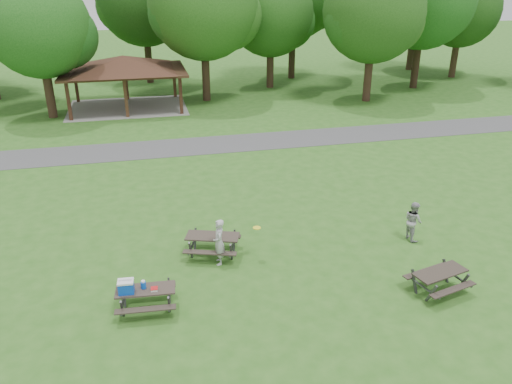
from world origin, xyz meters
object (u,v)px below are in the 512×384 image
object	(u,v)px
picnic_table_middle	(213,240)
frisbee_thrower	(219,242)
picnic_table_near	(140,291)
frisbee_catcher	(413,221)

from	to	relation	value
picnic_table_middle	frisbee_thrower	size ratio (longest dim) A/B	1.35
picnic_table_near	picnic_table_middle	world-z (taller)	picnic_table_near
picnic_table_near	frisbee_thrower	xyz separation A→B (m)	(2.68, 2.07, 0.13)
frisbee_thrower	picnic_table_middle	bearing A→B (deg)	-163.07
picnic_table_middle	frisbee_thrower	xyz separation A→B (m)	(0.14, -0.58, 0.23)
picnic_table_near	frisbee_thrower	world-z (taller)	frisbee_thrower
picnic_table_near	frisbee_catcher	size ratio (longest dim) A/B	1.21
frisbee_thrower	frisbee_catcher	world-z (taller)	frisbee_thrower
picnic_table_middle	frisbee_catcher	size ratio (longest dim) A/B	1.47
frisbee_catcher	picnic_table_middle	bearing A→B (deg)	80.56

